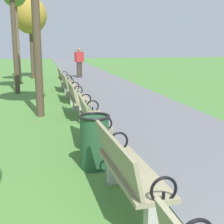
{
  "coord_description": "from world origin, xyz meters",
  "views": [
    {
      "loc": [
        -1.42,
        -0.99,
        1.9
      ],
      "look_at": [
        -0.05,
        5.09,
        0.55
      ],
      "focal_mm": 51.26,
      "sensor_mm": 36.0,
      "label": 1
    }
  ],
  "objects_px": {
    "park_bench_4": "(77,98)",
    "park_bench_5": "(69,87)",
    "pedestrian_walking": "(79,61)",
    "park_bench_2": "(127,170)",
    "trash_bin": "(95,141)",
    "park_bench_3": "(92,120)",
    "tree_5": "(30,16)",
    "park_bench_6": "(64,79)"
  },
  "relations": [
    {
      "from": "park_bench_4",
      "to": "park_bench_5",
      "type": "distance_m",
      "value": 2.39
    },
    {
      "from": "pedestrian_walking",
      "to": "park_bench_4",
      "type": "bearing_deg",
      "value": -97.25
    },
    {
      "from": "park_bench_2",
      "to": "park_bench_4",
      "type": "relative_size",
      "value": 1.01
    },
    {
      "from": "park_bench_2",
      "to": "park_bench_5",
      "type": "xyz_separation_m",
      "value": [
        -0.0,
        7.31,
        0.0
      ]
    },
    {
      "from": "park_bench_5",
      "to": "trash_bin",
      "type": "bearing_deg",
      "value": -91.42
    },
    {
      "from": "park_bench_3",
      "to": "tree_5",
      "type": "height_order",
      "value": "tree_5"
    },
    {
      "from": "park_bench_4",
      "to": "park_bench_5",
      "type": "xyz_separation_m",
      "value": [
        0.0,
        2.39,
        0.0
      ]
    },
    {
      "from": "park_bench_5",
      "to": "tree_5",
      "type": "relative_size",
      "value": 0.37
    },
    {
      "from": "park_bench_5",
      "to": "pedestrian_walking",
      "type": "xyz_separation_m",
      "value": [
        1.21,
        7.14,
        0.44
      ]
    },
    {
      "from": "pedestrian_walking",
      "to": "park_bench_6",
      "type": "bearing_deg",
      "value": -104.28
    },
    {
      "from": "park_bench_4",
      "to": "park_bench_5",
      "type": "relative_size",
      "value": 1.0
    },
    {
      "from": "park_bench_2",
      "to": "park_bench_6",
      "type": "height_order",
      "value": "same"
    },
    {
      "from": "pedestrian_walking",
      "to": "tree_5",
      "type": "bearing_deg",
      "value": 173.64
    },
    {
      "from": "park_bench_6",
      "to": "trash_bin",
      "type": "distance_m",
      "value": 8.34
    },
    {
      "from": "park_bench_4",
      "to": "park_bench_6",
      "type": "xyz_separation_m",
      "value": [
        0.0,
        4.77,
        0.0
      ]
    },
    {
      "from": "park_bench_3",
      "to": "park_bench_6",
      "type": "relative_size",
      "value": 1.0
    },
    {
      "from": "park_bench_2",
      "to": "pedestrian_walking",
      "type": "relative_size",
      "value": 1.0
    },
    {
      "from": "park_bench_3",
      "to": "park_bench_2",
      "type": "bearing_deg",
      "value": -90.0
    },
    {
      "from": "park_bench_6",
      "to": "park_bench_3",
      "type": "bearing_deg",
      "value": -90.0
    },
    {
      "from": "park_bench_2",
      "to": "pedestrian_walking",
      "type": "xyz_separation_m",
      "value": [
        1.21,
        14.46,
        0.44
      ]
    },
    {
      "from": "pedestrian_walking",
      "to": "trash_bin",
      "type": "relative_size",
      "value": 1.93
    },
    {
      "from": "park_bench_4",
      "to": "pedestrian_walking",
      "type": "relative_size",
      "value": 0.99
    },
    {
      "from": "park_bench_3",
      "to": "park_bench_6",
      "type": "height_order",
      "value": "same"
    },
    {
      "from": "park_bench_4",
      "to": "park_bench_6",
      "type": "distance_m",
      "value": 4.77
    },
    {
      "from": "park_bench_4",
      "to": "tree_5",
      "type": "relative_size",
      "value": 0.37
    },
    {
      "from": "park_bench_2",
      "to": "tree_5",
      "type": "distance_m",
      "value": 15.06
    },
    {
      "from": "tree_5",
      "to": "trash_bin",
      "type": "bearing_deg",
      "value": -85.08
    },
    {
      "from": "park_bench_6",
      "to": "tree_5",
      "type": "height_order",
      "value": "tree_5"
    },
    {
      "from": "park_bench_2",
      "to": "tree_5",
      "type": "xyz_separation_m",
      "value": [
        -1.3,
        14.74,
        2.81
      ]
    },
    {
      "from": "tree_5",
      "to": "park_bench_2",
      "type": "bearing_deg",
      "value": -84.96
    },
    {
      "from": "tree_5",
      "to": "pedestrian_walking",
      "type": "height_order",
      "value": "tree_5"
    },
    {
      "from": "park_bench_6",
      "to": "trash_bin",
      "type": "bearing_deg",
      "value": -91.01
    },
    {
      "from": "park_bench_4",
      "to": "tree_5",
      "type": "distance_m",
      "value": 10.29
    },
    {
      "from": "park_bench_4",
      "to": "tree_5",
      "type": "bearing_deg",
      "value": 97.54
    },
    {
      "from": "park_bench_6",
      "to": "tree_5",
      "type": "relative_size",
      "value": 0.38
    },
    {
      "from": "park_bench_2",
      "to": "park_bench_3",
      "type": "distance_m",
      "value": 2.53
    },
    {
      "from": "park_bench_2",
      "to": "park_bench_6",
      "type": "xyz_separation_m",
      "value": [
        -0.0,
        9.69,
        0.0
      ]
    },
    {
      "from": "park_bench_5",
      "to": "park_bench_6",
      "type": "relative_size",
      "value": 1.0
    },
    {
      "from": "park_bench_5",
      "to": "pedestrian_walking",
      "type": "distance_m",
      "value": 7.26
    },
    {
      "from": "park_bench_6",
      "to": "trash_bin",
      "type": "height_order",
      "value": "park_bench_6"
    },
    {
      "from": "park_bench_6",
      "to": "park_bench_4",
      "type": "bearing_deg",
      "value": -90.0
    },
    {
      "from": "trash_bin",
      "to": "pedestrian_walking",
      "type": "bearing_deg",
      "value": 84.07
    }
  ]
}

